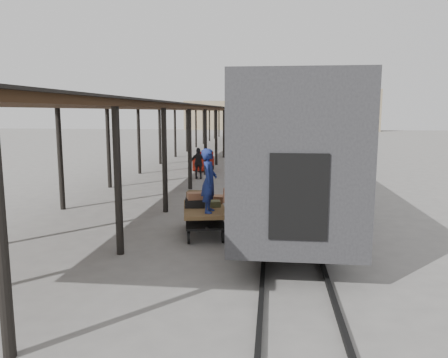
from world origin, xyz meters
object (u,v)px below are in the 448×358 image
luggage_tug (204,162)px  porter (209,181)px  pedestrian (199,163)px  baggage_cart (204,214)px

luggage_tug → porter: bearing=-60.1°
pedestrian → baggage_cart: bearing=98.4°
porter → pedestrian: (-2.32, 11.81, -0.91)m
porter → pedestrian: size_ratio=1.06×
porter → pedestrian: bearing=12.6°
baggage_cart → porter: size_ratio=1.39×
porter → luggage_tug: bearing=11.1°
porter → baggage_cart: bearing=22.5°
pedestrian → porter: bearing=99.0°
luggage_tug → pedestrian: size_ratio=0.89×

